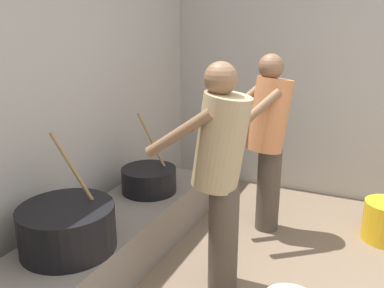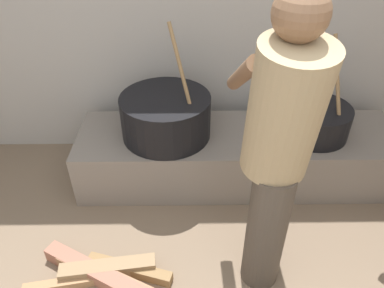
# 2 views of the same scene
# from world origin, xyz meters

# --- Properties ---
(block_enclosure_rear) EXTENTS (5.11, 0.20, 2.26)m
(block_enclosure_rear) POSITION_xyz_m (0.00, 2.36, 1.13)
(block_enclosure_rear) COLOR #ADA8A0
(block_enclosure_rear) RESTS_ON ground_plane
(hearth_ledge) EXTENTS (2.21, 0.60, 0.39)m
(hearth_ledge) POSITION_xyz_m (0.38, 1.84, 0.19)
(hearth_ledge) COLOR slate
(hearth_ledge) RESTS_ON ground_plane
(cooking_pot_main) EXTENTS (0.59, 0.59, 0.74)m
(cooking_pot_main) POSITION_xyz_m (-0.12, 1.84, 0.53)
(cooking_pot_main) COLOR black
(cooking_pot_main) RESTS_ON hearth_ledge
(cooking_pot_secondary) EXTENTS (0.46, 0.46, 0.66)m
(cooking_pot_secondary) POSITION_xyz_m (0.87, 1.84, 0.49)
(cooking_pot_secondary) COLOR black
(cooking_pot_secondary) RESTS_ON hearth_ledge
(cook_in_tan_shirt) EXTENTS (0.36, 0.66, 1.53)m
(cook_in_tan_shirt) POSITION_xyz_m (0.41, 1.04, 0.87)
(cook_in_tan_shirt) COLOR #4C4238
(cook_in_tan_shirt) RESTS_ON ground_plane
(cook_in_orange_shirt) EXTENTS (0.69, 0.67, 1.52)m
(cook_in_orange_shirt) POSITION_xyz_m (1.34, 0.96, 0.86)
(cook_in_orange_shirt) COLOR #4C4238
(cook_in_orange_shirt) RESTS_ON ground_plane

